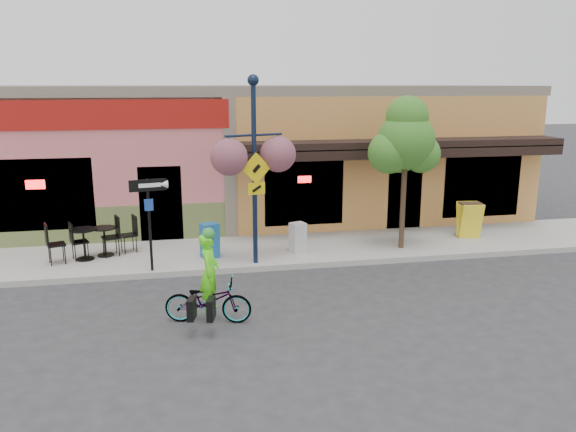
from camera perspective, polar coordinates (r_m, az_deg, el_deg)
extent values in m
plane|color=#2D2D30|center=(13.69, -0.19, -6.21)|extent=(90.00, 90.00, 0.00)
cube|color=#9E9B93|center=(15.54, -1.57, -3.52)|extent=(24.00, 3.00, 0.15)
cube|color=#A8A59E|center=(14.18, -0.61, -5.19)|extent=(24.00, 0.12, 0.15)
imported|color=maroon|center=(11.19, -8.13, -8.50)|extent=(1.79, 0.98, 0.89)
imported|color=#5CFD1A|center=(11.07, -7.92, -6.90)|extent=(0.50, 0.64, 1.56)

